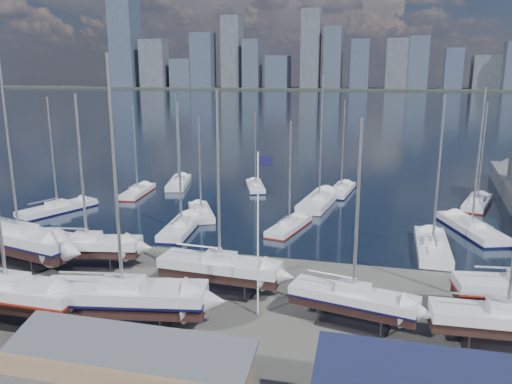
# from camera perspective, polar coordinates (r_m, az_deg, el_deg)

# --- Properties ---
(ground) EXTENTS (1400.00, 1400.00, 0.00)m
(ground) POSITION_cam_1_polar(r_m,az_deg,el_deg) (39.03, -4.61, -12.19)
(ground) COLOR #605E59
(ground) RESTS_ON ground
(water) EXTENTS (1400.00, 600.00, 0.40)m
(water) POSITION_cam_1_polar(r_m,az_deg,el_deg) (343.96, 12.26, 10.09)
(water) COLOR #19293B
(water) RESTS_ON ground
(far_shore) EXTENTS (1400.00, 80.00, 2.20)m
(far_shore) POSITION_cam_1_polar(r_m,az_deg,el_deg) (603.66, 13.17, 11.38)
(far_shore) COLOR #2D332D
(far_shore) RESTS_ON ground
(skyline) EXTENTS (639.14, 43.80, 107.69)m
(skyline) POSITION_cam_1_polar(r_m,az_deg,el_deg) (597.84, 12.57, 15.04)
(skyline) COLOR #475166
(skyline) RESTS_ON far_shore
(sailboat_cradle_0) EXTENTS (12.76, 6.22, 19.58)m
(sailboat_cradle_0) POSITION_cam_1_polar(r_m,az_deg,el_deg) (49.94, -25.41, -4.94)
(sailboat_cradle_0) COLOR #2D2D33
(sailboat_cradle_0) RESTS_ON ground
(sailboat_cradle_1) EXTENTS (10.87, 3.20, 17.38)m
(sailboat_cradle_1) POSITION_cam_1_polar(r_m,az_deg,el_deg) (38.97, -26.51, -10.21)
(sailboat_cradle_1) COLOR #2D2D33
(sailboat_cradle_1) RESTS_ON ground
(sailboat_cradle_2) EXTENTS (9.62, 4.26, 15.24)m
(sailboat_cradle_2) POSITION_cam_1_polar(r_m,az_deg,el_deg) (46.78, -18.70, -5.80)
(sailboat_cradle_2) COLOR #2D2D33
(sailboat_cradle_2) RESTS_ON ground
(sailboat_cradle_3) EXTENTS (11.64, 5.09, 18.03)m
(sailboat_cradle_3) POSITION_cam_1_polar(r_m,az_deg,el_deg) (35.35, -14.96, -11.54)
(sailboat_cradle_3) COLOR #2D2D33
(sailboat_cradle_3) RESTS_ON ground
(sailboat_cradle_4) EXTENTS (9.76, 3.28, 15.71)m
(sailboat_cradle_4) POSITION_cam_1_polar(r_m,az_deg,el_deg) (39.52, -4.15, -8.59)
(sailboat_cradle_4) COLOR #2D2D33
(sailboat_cradle_4) RESTS_ON ground
(sailboat_cradle_5) EXTENTS (8.98, 4.23, 14.14)m
(sailboat_cradle_5) POSITION_cam_1_polar(r_m,az_deg,el_deg) (35.04, 11.04, -11.92)
(sailboat_cradle_5) COLOR #2D2D33
(sailboat_cradle_5) RESTS_ON ground
(sailboat_cradle_7) EXTENTS (9.03, 2.87, 14.69)m
(sailboat_cradle_7) POSITION_cam_1_polar(r_m,az_deg,el_deg) (35.22, 26.67, -12.96)
(sailboat_cradle_7) COLOR #2D2D33
(sailboat_cradle_7) RESTS_ON ground
(sailboat_moored_0) EXTENTS (6.34, 10.28, 14.89)m
(sailboat_moored_0) POSITION_cam_1_polar(r_m,az_deg,el_deg) (67.13, -21.72, -1.90)
(sailboat_moored_0) COLOR black
(sailboat_moored_0) RESTS_ON water
(sailboat_moored_1) EXTENTS (3.48, 9.09, 13.26)m
(sailboat_moored_1) POSITION_cam_1_polar(r_m,az_deg,el_deg) (73.48, -13.37, -0.06)
(sailboat_moored_1) COLOR black
(sailboat_moored_1) RESTS_ON water
(sailboat_moored_2) EXTENTS (5.10, 10.15, 14.76)m
(sailboat_moored_2) POSITION_cam_1_polar(r_m,az_deg,el_deg) (78.05, -8.81, 0.92)
(sailboat_moored_2) COLOR black
(sailboat_moored_2) RESTS_ON water
(sailboat_moored_3) EXTENTS (3.74, 10.05, 14.69)m
(sailboat_moored_3) POSITION_cam_1_polar(r_m,az_deg,el_deg) (55.57, -8.47, -4.11)
(sailboat_moored_3) COLOR black
(sailboat_moored_3) RESTS_ON water
(sailboat_moored_4) EXTENTS (5.87, 8.56, 12.68)m
(sailboat_moored_4) POSITION_cam_1_polar(r_m,az_deg,el_deg) (61.16, -6.29, -2.42)
(sailboat_moored_4) COLOR black
(sailboat_moored_4) RESTS_ON water
(sailboat_moored_5) EXTENTS (4.83, 8.42, 12.15)m
(sailboat_moored_5) POSITION_cam_1_polar(r_m,az_deg,el_deg) (74.94, -0.07, 0.56)
(sailboat_moored_5) COLOR black
(sailboat_moored_5) RESTS_ON water
(sailboat_moored_6) EXTENTS (4.12, 8.71, 12.55)m
(sailboat_moored_6) POSITION_cam_1_polar(r_m,az_deg,el_deg) (55.50, 3.81, -4.02)
(sailboat_moored_6) COLOR black
(sailboat_moored_6) RESTS_ON water
(sailboat_moored_7) EXTENTS (4.68, 11.99, 17.63)m
(sailboat_moored_7) POSITION_cam_1_polar(r_m,az_deg,el_deg) (66.44, 7.23, -1.18)
(sailboat_moored_7) COLOR black
(sailboat_moored_7) RESTS_ON water
(sailboat_moored_8) EXTENTS (3.71, 9.57, 13.93)m
(sailboat_moored_8) POSITION_cam_1_polar(r_m,az_deg,el_deg) (73.41, 9.72, 0.10)
(sailboat_moored_8) COLOR black
(sailboat_moored_8) RESTS_ON water
(sailboat_moored_9) EXTENTS (3.09, 10.46, 15.73)m
(sailboat_moored_9) POSITION_cam_1_polar(r_m,az_deg,el_deg) (51.58, 19.48, -6.11)
(sailboat_moored_9) COLOR black
(sailboat_moored_9) RESTS_ON water
(sailboat_moored_10) EXTENTS (6.41, 11.27, 16.25)m
(sailboat_moored_10) POSITION_cam_1_polar(r_m,az_deg,el_deg) (59.17, 23.37, -4.01)
(sailboat_moored_10) COLOR black
(sailboat_moored_10) RESTS_ON water
(sailboat_moored_11) EXTENTS (5.27, 9.81, 14.12)m
(sailboat_moored_11) POSITION_cam_1_polar(r_m,az_deg,el_deg) (71.35, 23.93, -1.25)
(sailboat_moored_11) COLOR black
(sailboat_moored_11) RESTS_ON water
(car_a) EXTENTS (3.32, 4.98, 1.58)m
(car_a) POSITION_cam_1_polar(r_m,az_deg,el_deg) (33.18, -23.67, -16.68)
(car_a) COLOR gray
(car_a) RESTS_ON ground
(car_b) EXTENTS (4.32, 1.51, 1.42)m
(car_b) POSITION_cam_1_polar(r_m,az_deg,el_deg) (30.31, -14.70, -19.12)
(car_b) COLOR gray
(car_b) RESTS_ON ground
(car_c) EXTENTS (4.29, 6.11, 1.55)m
(car_c) POSITION_cam_1_polar(r_m,az_deg,el_deg) (30.37, -13.14, -18.81)
(car_c) COLOR gray
(car_c) RESTS_ON ground
(car_d) EXTENTS (2.41, 4.76, 1.32)m
(car_d) POSITION_cam_1_polar(r_m,az_deg,el_deg) (29.28, 11.21, -20.30)
(car_d) COLOR gray
(car_d) RESTS_ON ground
(flagpole) EXTENTS (1.04, 0.12, 11.76)m
(flagpole) POSITION_cam_1_polar(r_m,az_deg,el_deg) (34.16, 0.35, -3.73)
(flagpole) COLOR white
(flagpole) RESTS_ON ground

